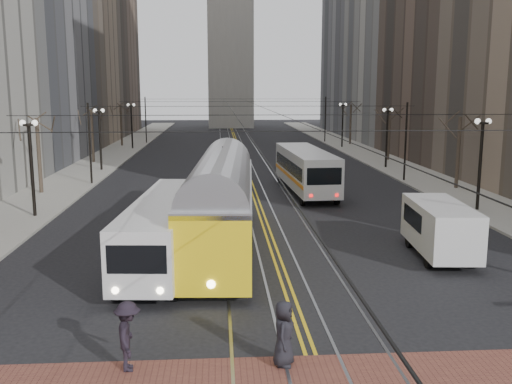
{
  "coord_description": "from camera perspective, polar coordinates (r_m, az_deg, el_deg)",
  "views": [
    {
      "loc": [
        -2.62,
        -16.32,
        7.63
      ],
      "look_at": [
        -0.92,
        9.32,
        3.0
      ],
      "focal_mm": 40.0,
      "sensor_mm": 36.0,
      "label": 1
    }
  ],
  "objects": [
    {
      "name": "transit_bus",
      "position": [
        25.53,
        -9.07,
        -3.93
      ],
      "size": [
        3.28,
        11.72,
        2.89
      ],
      "primitive_type": "cube",
      "rotation": [
        0.0,
        0.0,
        -0.08
      ],
      "color": "silver",
      "rests_on": "ground"
    },
    {
      "name": "sidewalk_left",
      "position": [
        63.02,
        -15.11,
        2.98
      ],
      "size": [
        5.0,
        140.0,
        0.15
      ],
      "primitive_type": "cube",
      "color": "gray",
      "rests_on": "ground"
    },
    {
      "name": "building_right_mid",
      "position": [
        69.01,
        21.32,
        17.35
      ],
      "size": [
        16.0,
        20.0,
        34.0
      ],
      "primitive_type": "cube",
      "color": "brown",
      "rests_on": "ground"
    },
    {
      "name": "streetcar_rails",
      "position": [
        61.85,
        -1.33,
        3.13
      ],
      "size": [
        4.8,
        130.0,
        0.02
      ],
      "primitive_type": "cube",
      "color": "gray",
      "rests_on": "ground"
    },
    {
      "name": "centre_lines",
      "position": [
        61.85,
        -1.33,
        3.13
      ],
      "size": [
        0.42,
        130.0,
        0.01
      ],
      "primitive_type": "cube",
      "color": "gold",
      "rests_on": "ground"
    },
    {
      "name": "trolley_wires",
      "position": [
        51.37,
        -0.86,
        5.91
      ],
      "size": [
        25.96,
        120.0,
        6.6
      ],
      "color": "black",
      "rests_on": "ground"
    },
    {
      "name": "ground",
      "position": [
        18.21,
        4.99,
        -14.6
      ],
      "size": [
        260.0,
        260.0,
        0.0
      ],
      "primitive_type": "plane",
      "color": "black",
      "rests_on": "ground"
    },
    {
      "name": "lamp_posts",
      "position": [
        45.41,
        -0.46,
        4.11
      ],
      "size": [
        27.6,
        57.2,
        5.6
      ],
      "color": "black",
      "rests_on": "ground"
    },
    {
      "name": "streetcar",
      "position": [
        27.52,
        -3.46,
        -1.98
      ],
      "size": [
        3.74,
        15.62,
        3.65
      ],
      "primitive_type": "cube",
      "rotation": [
        0.0,
        0.0,
        -0.06
      ],
      "color": "yellow",
      "rests_on": "ground"
    },
    {
      "name": "building_left_far",
      "position": [
        105.58,
        -16.99,
        16.52
      ],
      "size": [
        16.0,
        20.0,
        40.0
      ],
      "primitive_type": "cube",
      "color": "brown",
      "rests_on": "ground"
    },
    {
      "name": "building_right_far",
      "position": [
        106.83,
        12.01,
        16.65
      ],
      "size": [
        16.0,
        20.0,
        40.0
      ],
      "primitive_type": "cube",
      "color": "slate",
      "rests_on": "ground"
    },
    {
      "name": "sidewalk_right",
      "position": [
        64.25,
        12.18,
        3.23
      ],
      "size": [
        5.0,
        140.0,
        0.15
      ],
      "primitive_type": "cube",
      "color": "gray",
      "rests_on": "ground"
    },
    {
      "name": "sedan_grey",
      "position": [
        53.19,
        7.07,
        2.77
      ],
      "size": [
        2.49,
        4.94,
        1.61
      ],
      "primitive_type": "imported",
      "rotation": [
        0.0,
        0.0,
        0.13
      ],
      "color": "#3F4247",
      "rests_on": "ground"
    },
    {
      "name": "pedestrian_a",
      "position": [
        16.35,
        2.79,
        -13.92
      ],
      "size": [
        0.82,
        1.04,
        1.87
      ],
      "primitive_type": "imported",
      "rotation": [
        0.0,
        0.0,
        1.29
      ],
      "color": "black",
      "rests_on": "crosswalk_band"
    },
    {
      "name": "rear_bus",
      "position": [
        42.89,
        4.97,
        2.08
      ],
      "size": [
        3.22,
        12.32,
        3.19
      ],
      "primitive_type": "cube",
      "rotation": [
        0.0,
        0.0,
        0.05
      ],
      "color": "silver",
      "rests_on": "ground"
    },
    {
      "name": "cargo_van",
      "position": [
        27.49,
        17.89,
        -3.71
      ],
      "size": [
        2.61,
        5.81,
        2.5
      ],
      "primitive_type": "cube",
      "rotation": [
        0.0,
        0.0,
        -0.08
      ],
      "color": "silver",
      "rests_on": "ground"
    },
    {
      "name": "pedestrian_d",
      "position": [
        16.44,
        -12.68,
        -13.87
      ],
      "size": [
        0.87,
        1.34,
        1.96
      ],
      "primitive_type": "imported",
      "rotation": [
        0.0,
        0.0,
        1.69
      ],
      "color": "black",
      "rests_on": "crosswalk_band"
    },
    {
      "name": "street_trees",
      "position": [
        51.86,
        -0.88,
        4.87
      ],
      "size": [
        31.68,
        53.28,
        5.6
      ],
      "color": "#382D23",
      "rests_on": "ground"
    }
  ]
}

